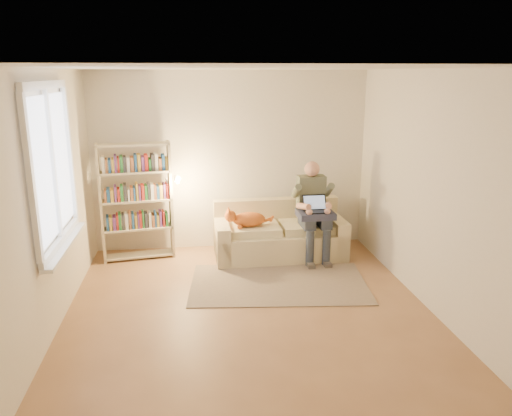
{
  "coord_description": "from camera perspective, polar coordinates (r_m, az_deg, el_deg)",
  "views": [
    {
      "loc": [
        -0.59,
        -4.97,
        2.55
      ],
      "look_at": [
        0.21,
        1.0,
        0.92
      ],
      "focal_mm": 35.0,
      "sensor_mm": 36.0,
      "label": 1
    }
  ],
  "objects": [
    {
      "name": "person",
      "position": [
        7.0,
        6.54,
        0.27
      ],
      "size": [
        0.39,
        0.63,
        1.37
      ],
      "rotation": [
        0.0,
        0.0,
        0.02
      ],
      "color": "#646C57",
      "rests_on": "sofa"
    },
    {
      "name": "window",
      "position": [
        5.48,
        -21.76,
        1.68
      ],
      "size": [
        0.12,
        1.52,
        1.69
      ],
      "color": "white",
      "rests_on": "wall_left"
    },
    {
      "name": "laptop",
      "position": [
        6.88,
        6.66,
        0.09
      ],
      "size": [
        0.33,
        0.3,
        0.26
      ],
      "rotation": [
        0.0,
        0.0,
        0.02
      ],
      "color": "black",
      "rests_on": "blanket"
    },
    {
      "name": "cat",
      "position": [
        6.9,
        -0.79,
        -1.23
      ],
      "size": [
        0.69,
        0.25,
        0.25
      ],
      "rotation": [
        0.0,
        0.0,
        0.02
      ],
      "color": "orange",
      "rests_on": "sofa"
    },
    {
      "name": "rug",
      "position": [
        6.31,
        2.62,
        -8.63
      ],
      "size": [
        2.3,
        1.51,
        0.01
      ],
      "primitive_type": "cube",
      "rotation": [
        0.0,
        0.0,
        -0.1
      ],
      "color": "gray",
      "rests_on": "floor"
    },
    {
      "name": "wall_right",
      "position": [
        5.74,
        19.42,
        1.72
      ],
      "size": [
        0.02,
        4.5,
        2.6
      ],
      "primitive_type": "cube",
      "color": "silver",
      "rests_on": "floor"
    },
    {
      "name": "sofa",
      "position": [
        7.17,
        2.65,
        -3.28
      ],
      "size": [
        1.84,
        0.85,
        0.78
      ],
      "rotation": [
        0.0,
        0.0,
        0.02
      ],
      "color": "beige",
      "rests_on": "floor"
    },
    {
      "name": "bookshelf",
      "position": [
        7.09,
        -13.52,
        1.37
      ],
      "size": [
        1.12,
        0.39,
        1.65
      ],
      "rotation": [
        0.0,
        0.0,
        0.14
      ],
      "color": "beige",
      "rests_on": "floor"
    },
    {
      "name": "wall_front",
      "position": [
        3.05,
        4.24,
        -9.04
      ],
      "size": [
        4.0,
        0.02,
        2.6
      ],
      "primitive_type": "cube",
      "color": "silver",
      "rests_on": "floor"
    },
    {
      "name": "blanket",
      "position": [
        6.89,
        6.66,
        -0.72
      ],
      "size": [
        0.49,
        0.41,
        0.09
      ],
      "primitive_type": "cube",
      "rotation": [
        0.0,
        0.0,
        0.02
      ],
      "color": "#2C324E",
      "rests_on": "person"
    },
    {
      "name": "floor",
      "position": [
        5.62,
        -0.77,
        -11.82
      ],
      "size": [
        4.5,
        4.5,
        0.0
      ],
      "primitive_type": "plane",
      "color": "#89603E",
      "rests_on": "ground"
    },
    {
      "name": "ceiling",
      "position": [
        5.01,
        -0.87,
        15.73
      ],
      "size": [
        4.0,
        4.5,
        0.02
      ],
      "primitive_type": "cube",
      "color": "white",
      "rests_on": "wall_back"
    },
    {
      "name": "wall_back",
      "position": [
        7.36,
        -2.9,
        5.35
      ],
      "size": [
        4.0,
        0.02,
        2.6
      ],
      "primitive_type": "cube",
      "color": "silver",
      "rests_on": "floor"
    },
    {
      "name": "wall_left",
      "position": [
        5.32,
        -22.74,
        0.37
      ],
      "size": [
        0.02,
        4.5,
        2.6
      ],
      "primitive_type": "cube",
      "color": "silver",
      "rests_on": "floor"
    }
  ]
}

